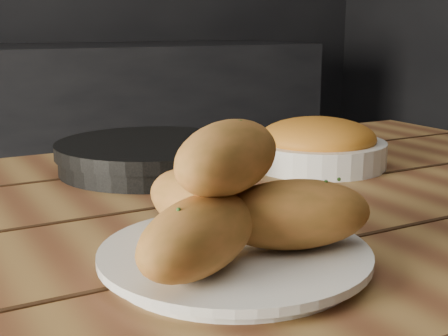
{
  "coord_description": "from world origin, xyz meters",
  "views": [
    {
      "loc": [
        0.0,
        -0.39,
        0.97
      ],
      "look_at": [
        0.27,
        0.1,
        0.84
      ],
      "focal_mm": 50.0,
      "sensor_mm": 36.0,
      "label": 1
    }
  ],
  "objects_px": {
    "table": "(173,312)",
    "plate": "(235,257)",
    "skillet": "(153,155)",
    "bowl": "(317,145)",
    "bread_rolls": "(231,202)"
  },
  "relations": [
    {
      "from": "table",
      "to": "plate",
      "type": "height_order",
      "value": "plate"
    },
    {
      "from": "plate",
      "to": "skillet",
      "type": "height_order",
      "value": "skillet"
    },
    {
      "from": "plate",
      "to": "bread_rolls",
      "type": "distance_m",
      "value": 0.05
    },
    {
      "from": "skillet",
      "to": "bowl",
      "type": "xyz_separation_m",
      "value": [
        0.24,
        -0.1,
        0.01
      ]
    },
    {
      "from": "bowl",
      "to": "skillet",
      "type": "bearing_deg",
      "value": 157.65
    },
    {
      "from": "table",
      "to": "plate",
      "type": "bearing_deg",
      "value": -82.28
    },
    {
      "from": "bread_rolls",
      "to": "bowl",
      "type": "xyz_separation_m",
      "value": [
        0.33,
        0.3,
        -0.03
      ]
    },
    {
      "from": "table",
      "to": "bread_rolls",
      "type": "distance_m",
      "value": 0.19
    },
    {
      "from": "table",
      "to": "plate",
      "type": "relative_size",
      "value": 6.27
    },
    {
      "from": "skillet",
      "to": "bowl",
      "type": "distance_m",
      "value": 0.26
    },
    {
      "from": "bread_rolls",
      "to": "bowl",
      "type": "bearing_deg",
      "value": 42.67
    },
    {
      "from": "table",
      "to": "skillet",
      "type": "relative_size",
      "value": 3.71
    },
    {
      "from": "plate",
      "to": "skillet",
      "type": "distance_m",
      "value": 0.41
    },
    {
      "from": "bowl",
      "to": "table",
      "type": "bearing_deg",
      "value": -150.55
    },
    {
      "from": "skillet",
      "to": "bread_rolls",
      "type": "bearing_deg",
      "value": -102.84
    }
  ]
}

